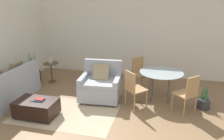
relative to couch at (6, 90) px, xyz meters
The scene contains 15 objects.
wall_back 4.11m from the couch, 45.40° to the left, with size 12.00×0.06×2.75m.
area_rug 1.73m from the couch, ahead, with size 2.26×1.43×0.01m.
couch is the anchor object (origin of this frame).
armchair 2.37m from the couch, 18.31° to the left, with size 1.05×0.95×0.95m.
ottoman 1.23m from the couch, 22.25° to the right, with size 0.88×0.56×0.38m.
book_stack 1.30m from the couch, 20.29° to the right, with size 0.22×0.18×0.04m.
tv_remote_primary 1.20m from the couch, 23.88° to the right, with size 0.11×0.16×0.01m.
potted_plant 1.50m from the couch, 96.59° to the left, with size 0.41×0.41×1.01m.
side_table 1.58m from the couch, 74.17° to the left, with size 0.46×0.46×0.61m.
picture_frame 1.62m from the couch, 74.18° to the left, with size 0.12×0.07×0.18m.
dining_table 3.90m from the couch, 16.23° to the left, with size 1.09×1.09×0.73m.
dining_chair_near_left 3.16m from the couch, ahead, with size 0.59×0.59×0.90m.
dining_chair_near_right 4.37m from the couch, ahead, with size 0.59×0.59×0.90m.
dining_chair_far_left 3.56m from the couch, 28.52° to the left, with size 0.59×0.59×0.90m.
potted_plant_small 4.83m from the couch, ahead, with size 0.29×0.29×0.64m.
Camera 1 is at (0.97, -3.04, 2.48)m, focal length 35.00 mm.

